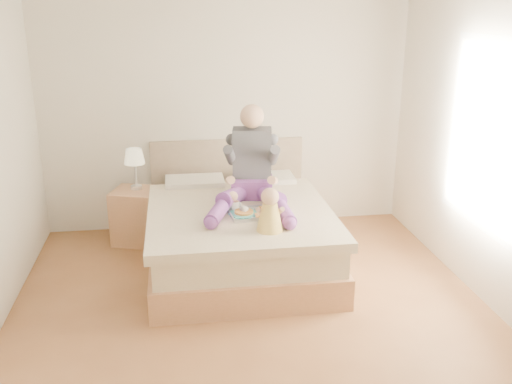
{
  "coord_description": "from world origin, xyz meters",
  "views": [
    {
      "loc": [
        -0.57,
        -4.07,
        2.46
      ],
      "look_at": [
        0.17,
        0.97,
        0.75
      ],
      "focal_mm": 40.0,
      "sensor_mm": 36.0,
      "label": 1
    }
  ],
  "objects": [
    {
      "name": "adult",
      "position": [
        0.15,
        1.12,
        0.89
      ],
      "size": [
        0.79,
        1.19,
        0.94
      ],
      "rotation": [
        0.0,
        0.0,
        -0.16
      ],
      "color": "#6A3585",
      "rests_on": "bed"
    },
    {
      "name": "baby",
      "position": [
        0.19,
        0.35,
        0.76
      ],
      "size": [
        0.25,
        0.34,
        0.38
      ],
      "rotation": [
        0.0,
        0.0,
        -0.07
      ],
      "color": "#F1C64C",
      "rests_on": "bed"
    },
    {
      "name": "lamp",
      "position": [
        -0.99,
        1.74,
        0.91
      ],
      "size": [
        0.21,
        0.21,
        0.43
      ],
      "color": "silver",
      "rests_on": "nightstand"
    },
    {
      "name": "bed",
      "position": [
        0.0,
        1.08,
        0.32
      ],
      "size": [
        1.7,
        2.18,
        1.0
      ],
      "color": "#9D6D49",
      "rests_on": "ground"
    },
    {
      "name": "room",
      "position": [
        0.08,
        0.01,
        1.51
      ],
      "size": [
        4.02,
        4.22,
        2.71
      ],
      "color": "brown",
      "rests_on": "ground"
    },
    {
      "name": "tray",
      "position": [
        0.11,
        0.73,
        0.64
      ],
      "size": [
        0.47,
        0.39,
        0.13
      ],
      "rotation": [
        0.0,
        0.0,
        0.1
      ],
      "color": "silver",
      "rests_on": "bed"
    },
    {
      "name": "nightstand",
      "position": [
        -1.0,
        1.7,
        0.29
      ],
      "size": [
        0.58,
        0.54,
        0.58
      ],
      "rotation": [
        0.0,
        0.0,
        -0.3
      ],
      "color": "#9D6D49",
      "rests_on": "ground"
    }
  ]
}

